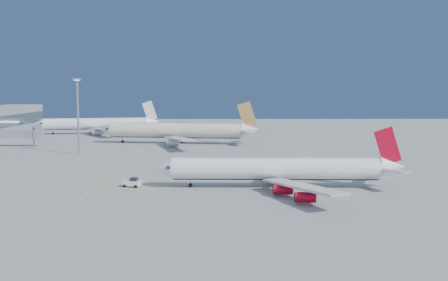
# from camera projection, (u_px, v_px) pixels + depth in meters

# --- Properties ---
(ground) EXTENTS (500.00, 500.00, 0.00)m
(ground) POSITION_uv_depth(u_px,v_px,m) (256.00, 178.00, 133.73)
(ground) COLOR slate
(ground) RESTS_ON ground
(jet_bridge) EXTENTS (23.60, 3.60, 6.90)m
(jet_bridge) POSITION_uv_depth(u_px,v_px,m) (16.00, 134.00, 203.99)
(jet_bridge) COLOR gray
(jet_bridge) RESTS_ON ground
(taxiway_lines) EXTENTS (118.86, 140.00, 0.02)m
(taxiway_lines) POSITION_uv_depth(u_px,v_px,m) (202.00, 174.00, 139.91)
(taxiway_lines) COLOR #D5C60B
(taxiway_lines) RESTS_ON ground
(airliner_virgin) EXTENTS (60.43, 54.36, 14.93)m
(airliner_virgin) POSITION_uv_depth(u_px,v_px,m) (281.00, 169.00, 120.19)
(airliner_virgin) COLOR white
(airliner_virgin) RESTS_ON ground
(airliner_etihad) EXTENTS (70.46, 64.60, 18.40)m
(airliner_etihad) POSITION_uv_depth(u_px,v_px,m) (179.00, 131.00, 214.56)
(airliner_etihad) COLOR beige
(airliner_etihad) RESTS_ON ground
(airliner_third) EXTENTS (64.08, 58.42, 17.24)m
(airliner_third) POSITION_uv_depth(u_px,v_px,m) (98.00, 124.00, 260.23)
(airliner_third) COLOR white
(airliner_third) RESTS_ON ground
(pushback_tug) EXTENTS (4.50, 3.29, 2.33)m
(pushback_tug) POSITION_uv_depth(u_px,v_px,m) (132.00, 182.00, 121.50)
(pushback_tug) COLOR white
(pushback_tug) RESTS_ON ground
(light_mast) EXTENTS (2.37, 2.37, 27.41)m
(light_mast) POSITION_uv_depth(u_px,v_px,m) (78.00, 110.00, 179.07)
(light_mast) COLOR gray
(light_mast) RESTS_ON ground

